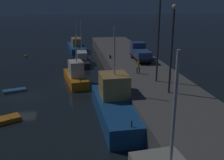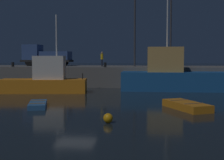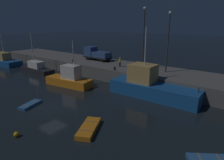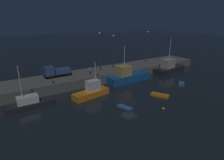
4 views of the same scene
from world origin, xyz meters
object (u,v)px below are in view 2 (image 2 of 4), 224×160
(utility_truck, at_px, (45,56))
(dockworker, at_px, (102,58))
(fishing_boat_white, at_px, (179,76))
(lamp_post_west, at_px, (135,18))
(bollard_west, at_px, (13,64))
(rowboat_white_mid, at_px, (186,106))
(lamp_post_east, at_px, (171,21))
(dinghy_orange_near, at_px, (38,105))
(bollard_central, at_px, (105,65))
(fishing_boat_black, at_px, (45,80))
(mooring_buoy_near, at_px, (108,118))

(utility_truck, height_order, dockworker, utility_truck)
(fishing_boat_white, xyz_separation_m, dockworker, (-7.84, 4.08, 1.67))
(lamp_post_west, bearing_deg, bollard_west, -165.25)
(fishing_boat_white, distance_m, rowboat_white_mid, 10.78)
(lamp_post_east, bearing_deg, utility_truck, 176.53)
(dinghy_orange_near, bearing_deg, fishing_boat_white, 50.23)
(rowboat_white_mid, relative_size, bollard_central, 7.55)
(dockworker, height_order, bollard_west, dockworker)
(bollard_west, xyz_separation_m, bollard_central, (9.88, -0.25, 0.00))
(fishing_boat_black, xyz_separation_m, utility_truck, (-3.56, 9.76, 2.17))
(rowboat_white_mid, xyz_separation_m, bollard_west, (-16.59, 12.69, 2.07))
(lamp_post_east, bearing_deg, rowboat_white_mid, -89.67)
(mooring_buoy_near, bearing_deg, dinghy_orange_near, 140.90)
(rowboat_white_mid, height_order, bollard_west, bollard_west)
(rowboat_white_mid, height_order, utility_truck, utility_truck)
(lamp_post_east, distance_m, bollard_west, 17.47)
(dockworker, bearing_deg, bollard_central, -73.15)
(mooring_buoy_near, relative_size, bollard_west, 0.94)
(fishing_boat_white, distance_m, bollard_west, 17.15)
(dockworker, bearing_deg, lamp_post_west, 19.46)
(rowboat_white_mid, relative_size, mooring_buoy_near, 8.08)
(mooring_buoy_near, xyz_separation_m, dockworker, (-3.49, 19.14, 2.73))
(rowboat_white_mid, bearing_deg, fishing_boat_white, 87.77)
(fishing_boat_white, xyz_separation_m, utility_truck, (-15.02, 6.21, 1.96))
(fishing_boat_white, height_order, bollard_central, fishing_boat_white)
(utility_truck, distance_m, dockworker, 7.50)
(dinghy_orange_near, bearing_deg, mooring_buoy_near, -39.10)
(dinghy_orange_near, xyz_separation_m, bollard_central, (2.10, 12.82, 2.14))
(dockworker, distance_m, bollard_central, 2.55)
(rowboat_white_mid, xyz_separation_m, mooring_buoy_near, (-3.93, -4.35, 0.01))
(fishing_boat_black, xyz_separation_m, dinghy_orange_near, (2.23, -7.54, -0.93))
(dinghy_orange_near, distance_m, bollard_central, 13.16)
(fishing_boat_white, distance_m, dockworker, 9.00)
(fishing_boat_white, height_order, dinghy_orange_near, fishing_boat_white)
(dinghy_orange_near, xyz_separation_m, mooring_buoy_near, (4.88, -3.97, 0.08))
(fishing_boat_black, distance_m, rowboat_white_mid, 13.19)
(dockworker, bearing_deg, utility_truck, 163.47)
(fishing_boat_black, height_order, lamp_post_east, lamp_post_east)
(dockworker, relative_size, bollard_west, 3.36)
(utility_truck, height_order, bollard_central, utility_truck)
(lamp_post_east, height_order, dockworker, lamp_post_east)
(fishing_boat_white, height_order, mooring_buoy_near, fishing_boat_white)
(fishing_boat_white, bearing_deg, mooring_buoy_near, -106.10)
(mooring_buoy_near, bearing_deg, utility_truck, 116.65)
(mooring_buoy_near, bearing_deg, lamp_post_east, 79.34)
(dinghy_orange_near, xyz_separation_m, utility_truck, (-5.79, 17.30, 3.10))
(lamp_post_west, xyz_separation_m, utility_truck, (-10.63, 0.91, -4.08))
(fishing_boat_white, height_order, lamp_post_west, lamp_post_west)
(bollard_west, relative_size, bollard_central, 1.00)
(lamp_post_east, height_order, bollard_central, lamp_post_east)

